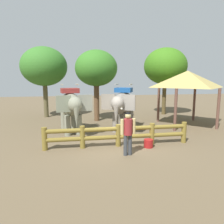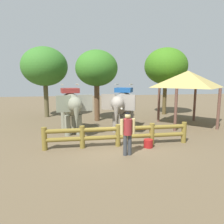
{
  "view_description": "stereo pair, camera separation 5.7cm",
  "coord_description": "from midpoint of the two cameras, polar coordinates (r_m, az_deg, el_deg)",
  "views": [
    {
      "loc": [
        -2.06,
        -9.5,
        3.18
      ],
      "look_at": [
        0.0,
        1.42,
        1.4
      ],
      "focal_mm": 33.39,
      "sensor_mm": 36.0,
      "label": 1
    },
    {
      "loc": [
        -2.01,
        -9.51,
        3.18
      ],
      "look_at": [
        0.0,
        1.42,
        1.4
      ],
      "focal_mm": 33.39,
      "sensor_mm": 36.0,
      "label": 2
    }
  ],
  "objects": [
    {
      "name": "tree_far_right",
      "position": [
        18.14,
        -18.19,
        11.68
      ],
      "size": [
        3.71,
        3.71,
        5.74
      ],
      "color": "brown",
      "rests_on": "ground"
    },
    {
      "name": "feed_bucket",
      "position": [
        9.99,
        9.79,
        -8.46
      ],
      "size": [
        0.43,
        0.43,
        0.38
      ],
      "color": "maroon",
      "rests_on": "ground"
    },
    {
      "name": "tree_far_left",
      "position": [
        15.72,
        -4.44,
        11.73
      ],
      "size": [
        3.12,
        3.12,
        5.28
      ],
      "color": "brown",
      "rests_on": "ground"
    },
    {
      "name": "tourist_woman_in_black",
      "position": [
        8.66,
        4.2,
        -5.07
      ],
      "size": [
        0.65,
        0.38,
        1.84
      ],
      "color": "#35383D",
      "rests_on": "ground"
    },
    {
      "name": "log_fence",
      "position": [
        9.91,
        1.54,
        -5.97
      ],
      "size": [
        6.96,
        0.34,
        1.05
      ],
      "color": "brown",
      "rests_on": "ground"
    },
    {
      "name": "tree_back_center",
      "position": [
        19.21,
        14.31,
        12.0
      ],
      "size": [
        3.72,
        3.72,
        5.84
      ],
      "color": "brown",
      "rests_on": "ground"
    },
    {
      "name": "ground_plane",
      "position": [
        10.23,
        1.33,
        -9.02
      ],
      "size": [
        60.0,
        60.0,
        0.0
      ],
      "primitive_type": "plane",
      "color": "brown"
    },
    {
      "name": "thatched_shelter",
      "position": [
        15.04,
        19.84,
        8.34
      ],
      "size": [
        4.0,
        4.0,
        3.71
      ],
      "color": "brown",
      "rests_on": "ground"
    },
    {
      "name": "elephant_center",
      "position": [
        12.75,
        2.83,
        2.05
      ],
      "size": [
        2.62,
        3.39,
        2.88
      ],
      "color": "slate",
      "rests_on": "ground"
    },
    {
      "name": "elephant_near_left",
      "position": [
        12.39,
        -11.31,
        1.68
      ],
      "size": [
        1.99,
        3.42,
        2.88
      ],
      "color": "gray",
      "rests_on": "ground"
    }
  ]
}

